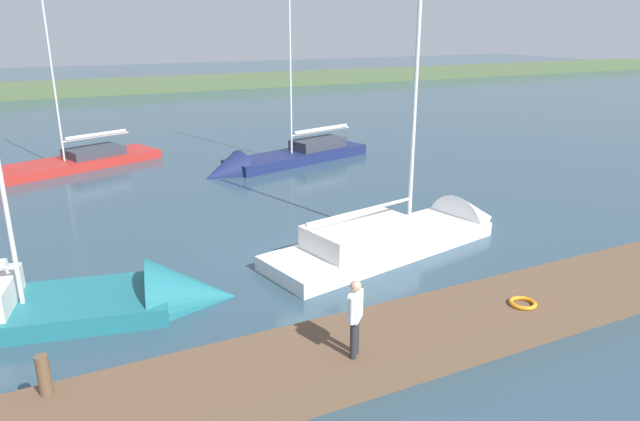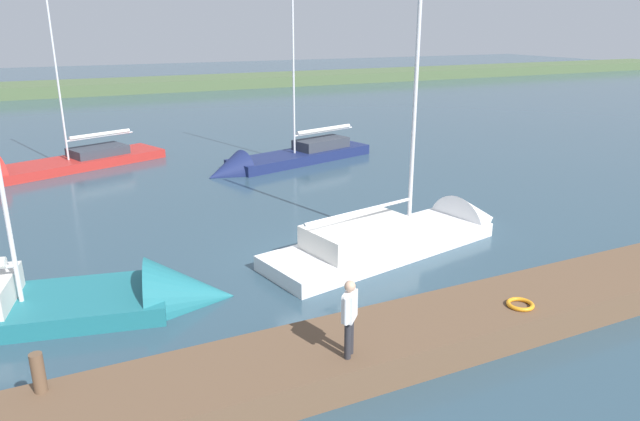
{
  "view_description": "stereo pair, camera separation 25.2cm",
  "coord_description": "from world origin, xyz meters",
  "px_view_note": "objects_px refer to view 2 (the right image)",
  "views": [
    {
      "loc": [
        7.68,
        15.31,
        7.25
      ],
      "look_at": [
        -0.69,
        -1.68,
        1.1
      ],
      "focal_mm": 32.34,
      "sensor_mm": 36.0,
      "label": 1
    },
    {
      "loc": [
        7.45,
        15.42,
        7.25
      ],
      "look_at": [
        -0.69,
        -1.68,
        1.1
      ],
      "focal_mm": 32.34,
      "sensor_mm": 36.0,
      "label": 2
    }
  ],
  "objects_px": {
    "mooring_post_near": "(38,373)",
    "sailboat_outer_mooring": "(281,163)",
    "person_on_dock": "(349,313)",
    "sailboat_far_left": "(416,238)",
    "sailboat_behind_pier": "(70,309)",
    "life_ring_buoy": "(520,304)",
    "sailboat_mid_channel": "(39,172)"
  },
  "relations": [
    {
      "from": "mooring_post_near",
      "to": "sailboat_outer_mooring",
      "type": "height_order",
      "value": "sailboat_outer_mooring"
    },
    {
      "from": "mooring_post_near",
      "to": "person_on_dock",
      "type": "height_order",
      "value": "person_on_dock"
    },
    {
      "from": "sailboat_outer_mooring",
      "to": "sailboat_far_left",
      "type": "bearing_deg",
      "value": 74.76
    },
    {
      "from": "sailboat_behind_pier",
      "to": "sailboat_far_left",
      "type": "relative_size",
      "value": 1.0
    },
    {
      "from": "life_ring_buoy",
      "to": "sailboat_behind_pier",
      "type": "distance_m",
      "value": 11.48
    },
    {
      "from": "mooring_post_near",
      "to": "sailboat_mid_channel",
      "type": "bearing_deg",
      "value": -90.19
    },
    {
      "from": "sailboat_outer_mooring",
      "to": "mooring_post_near",
      "type": "bearing_deg",
      "value": 40.83
    },
    {
      "from": "life_ring_buoy",
      "to": "sailboat_far_left",
      "type": "xyz_separation_m",
      "value": [
        -1.38,
        -6.33,
        -0.66
      ]
    },
    {
      "from": "person_on_dock",
      "to": "sailboat_far_left",
      "type": "bearing_deg",
      "value": -89.96
    },
    {
      "from": "sailboat_mid_channel",
      "to": "sailboat_outer_mooring",
      "type": "height_order",
      "value": "sailboat_outer_mooring"
    },
    {
      "from": "sailboat_far_left",
      "to": "person_on_dock",
      "type": "bearing_deg",
      "value": -145.21
    },
    {
      "from": "sailboat_far_left",
      "to": "life_ring_buoy",
      "type": "bearing_deg",
      "value": -113.91
    },
    {
      "from": "person_on_dock",
      "to": "life_ring_buoy",
      "type": "bearing_deg",
      "value": -134.73
    },
    {
      "from": "sailboat_mid_channel",
      "to": "person_on_dock",
      "type": "relative_size",
      "value": 6.5
    },
    {
      "from": "life_ring_buoy",
      "to": "sailboat_far_left",
      "type": "bearing_deg",
      "value": -102.29
    },
    {
      "from": "life_ring_buoy",
      "to": "sailboat_far_left",
      "type": "height_order",
      "value": "sailboat_far_left"
    },
    {
      "from": "mooring_post_near",
      "to": "life_ring_buoy",
      "type": "xyz_separation_m",
      "value": [
        -10.51,
        1.26,
        -0.34
      ]
    },
    {
      "from": "mooring_post_near",
      "to": "life_ring_buoy",
      "type": "relative_size",
      "value": 1.19
    },
    {
      "from": "sailboat_mid_channel",
      "to": "sailboat_far_left",
      "type": "relative_size",
      "value": 0.95
    },
    {
      "from": "life_ring_buoy",
      "to": "person_on_dock",
      "type": "distance_m",
      "value": 4.86
    },
    {
      "from": "sailboat_behind_pier",
      "to": "sailboat_far_left",
      "type": "height_order",
      "value": "same"
    },
    {
      "from": "sailboat_mid_channel",
      "to": "sailboat_far_left",
      "type": "xyz_separation_m",
      "value": [
        -11.82,
        16.15,
        0.04
      ]
    },
    {
      "from": "life_ring_buoy",
      "to": "sailboat_mid_channel",
      "type": "relative_size",
      "value": 0.06
    },
    {
      "from": "life_ring_buoy",
      "to": "sailboat_outer_mooring",
      "type": "height_order",
      "value": "sailboat_outer_mooring"
    },
    {
      "from": "sailboat_behind_pier",
      "to": "person_on_dock",
      "type": "bearing_deg",
      "value": -37.7
    },
    {
      "from": "sailboat_far_left",
      "to": "sailboat_outer_mooring",
      "type": "height_order",
      "value": "sailboat_outer_mooring"
    },
    {
      "from": "sailboat_far_left",
      "to": "sailboat_outer_mooring",
      "type": "distance_m",
      "value": 12.68
    },
    {
      "from": "life_ring_buoy",
      "to": "sailboat_far_left",
      "type": "relative_size",
      "value": 0.06
    },
    {
      "from": "mooring_post_near",
      "to": "person_on_dock",
      "type": "distance_m",
      "value": 5.93
    },
    {
      "from": "sailboat_mid_channel",
      "to": "sailboat_outer_mooring",
      "type": "relative_size",
      "value": 0.92
    },
    {
      "from": "sailboat_mid_channel",
      "to": "sailboat_outer_mooring",
      "type": "xyz_separation_m",
      "value": [
        -11.77,
        3.47,
        0.03
      ]
    },
    {
      "from": "sailboat_behind_pier",
      "to": "person_on_dock",
      "type": "height_order",
      "value": "sailboat_behind_pier"
    }
  ]
}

